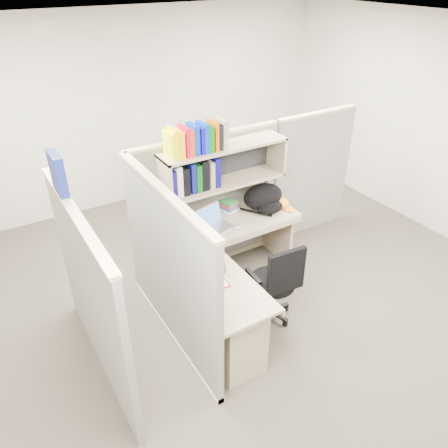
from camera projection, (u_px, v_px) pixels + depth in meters
ground at (250, 304)px, 4.71m from camera, size 6.00×6.00×0.00m
room_shell at (255, 166)px, 3.87m from camera, size 6.00×6.00×6.00m
cubicle at (197, 223)px, 4.41m from camera, size 3.79×1.84×1.95m
desk at (232, 301)px, 4.09m from camera, size 1.74×1.75×0.73m
laptop at (217, 219)px, 4.59m from camera, size 0.40×0.40×0.24m
backpack at (266, 198)px, 4.93m from camera, size 0.57×0.50×0.29m
orange_cap at (281, 203)px, 5.03m from camera, size 0.25×0.27×0.10m
snack_canister at (220, 267)px, 3.98m from camera, size 0.10×0.10×0.10m
tissue_box at (208, 295)px, 3.60m from camera, size 0.13×0.13×0.17m
mouse at (237, 228)px, 4.64m from camera, size 0.09×0.07×0.03m
paper_cup at (215, 211)px, 4.87m from camera, size 0.09×0.09×0.10m
book_stack at (228, 205)px, 4.99m from camera, size 0.22×0.26×0.11m
loose_paper at (213, 280)px, 3.90m from camera, size 0.21×0.26×0.00m
task_chair at (274, 294)px, 4.34m from camera, size 0.51×0.47×0.95m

